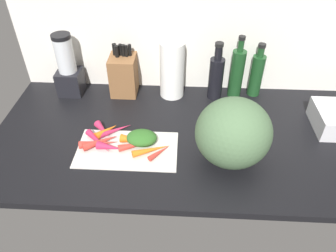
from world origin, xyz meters
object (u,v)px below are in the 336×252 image
Objects in this scene: cutting_board at (127,149)px; carrot_3 at (160,152)px; carrot_9 at (103,130)px; blender_appliance at (68,69)px; carrot_4 at (134,140)px; winter_squash at (233,133)px; carrot_8 at (137,145)px; knife_block at (124,74)px; bottle_2 at (257,74)px; carrot_1 at (109,147)px; carrot_6 at (115,130)px; bottle_1 at (237,72)px; carrot_0 at (99,143)px; carrot_10 at (151,150)px; carrot_2 at (101,141)px; bottle_0 at (216,76)px; carrot_5 at (107,131)px; carrot_7 at (98,141)px; paper_towel_roll at (172,70)px.

cutting_board is 13.60cm from carrot_3.
blender_appliance is (-22.17, 31.34, 10.71)cm from carrot_9.
carrot_4 is 0.41× the size of winter_squash.
cutting_board is 4.35cm from carrot_8.
knife_block is 63.96cm from bottle_2.
carrot_9 is at bearing 114.73° from carrot_1.
carrot_6 is 0.97× the size of carrot_8.
blender_appliance is 1.00× the size of bottle_1.
carrot_0 is 1.36× the size of carrot_4.
blender_appliance is at bearing 125.28° from carrot_9.
carrot_10 reaches higher than carrot_3.
bottle_0 is (47.80, 38.36, 9.03)cm from carrot_2.
blender_appliance is at bearing 137.55° from carrot_3.
carrot_9 is 67.99cm from bottle_1.
carrot_5 is at bearing 156.52° from carrot_4.
blender_appliance is at bearing 136.05° from carrot_10.
bottle_1 reaches higher than carrot_2.
carrot_6 is at bearing -48.45° from blender_appliance.
winter_squash is at bearing -5.51° from carrot_7.
carrot_9 reaches higher than carrot_3.
carrot_1 is 0.65× the size of carrot_7.
carrot_1 is 6.25cm from carrot_7.
bottle_2 is (90.25, 3.61, -1.94)cm from blender_appliance.
paper_towel_roll is 20.97cm from bottle_0.
carrot_4 is at bearing -138.46° from bottle_1.
carrot_6 is (-8.97, 6.34, -0.53)cm from carrot_4.
blender_appliance is 1.15× the size of bottle_2.
carrot_5 is 7.03cm from carrot_7.
carrot_2 is 1.42× the size of carrot_9.
winter_squash reaches higher than carrot_6.
knife_block reaches higher than carrot_0.
winter_squash is (51.21, -4.93, 11.01)cm from carrot_2.
blender_appliance is at bearing 179.85° from bottle_0.
carrot_1 is at bearing -65.27° from carrot_9.
bottle_2 is (63.92, 1.72, 1.16)cm from knife_block.
paper_towel_roll is 1.05× the size of bottle_2.
carrot_0 is at bearing -100.98° from carrot_5.
carrot_5 is at bearing 82.40° from carrot_2.
knife_block is (-20.62, 44.83, 8.11)cm from carrot_3.
bottle_0 is (23.71, 42.77, 9.57)cm from carrot_3.
carrot_1 is 0.66× the size of carrot_10.
carrot_10 is 0.50× the size of blender_appliance.
bottle_0 is (46.88, 31.53, 9.11)cm from carrot_5.
carrot_1 is 0.69× the size of carrot_8.
carrot_1 is at bearing -168.35° from cutting_board.
carrot_1 is at bearing -153.47° from carrot_4.
carrot_2 is 0.49× the size of bottle_1.
paper_towel_roll is 0.98× the size of bottle_0.
bottle_2 reaches higher than carrot_8.
winter_squash is at bearing -15.18° from carrot_6.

